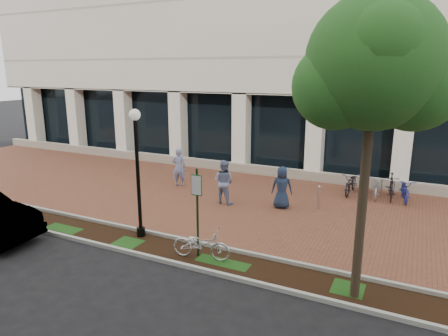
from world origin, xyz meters
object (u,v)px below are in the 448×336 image
at_px(parking_sign, 197,202).
at_px(pedestrian_mid, 224,182).
at_px(bollard, 319,197).
at_px(locked_bicycle, 201,244).
at_px(pedestrian_right, 282,187).
at_px(bike_rack_cluster, 378,186).
at_px(pedestrian_left, 179,167).
at_px(street_tree, 376,71).
at_px(lamppost, 137,167).

xyz_separation_m(parking_sign, pedestrian_mid, (-1.44, 4.71, -0.77)).
height_order(pedestrian_mid, bollard, pedestrian_mid).
xyz_separation_m(locked_bicycle, pedestrian_mid, (-1.62, 4.81, 0.46)).
distance_m(pedestrian_right, bike_rack_cluster, 4.58).
height_order(locked_bicycle, pedestrian_left, pedestrian_left).
height_order(street_tree, pedestrian_left, street_tree).
bearing_deg(locked_bicycle, pedestrian_right, -17.64).
height_order(pedestrian_right, bike_rack_cluster, pedestrian_right).
height_order(street_tree, locked_bicycle, street_tree).
xyz_separation_m(pedestrian_mid, bollard, (3.69, 1.03, -0.43)).
xyz_separation_m(pedestrian_right, bike_rack_cluster, (3.30, 3.16, -0.34)).
distance_m(street_tree, bike_rack_cluster, 9.83).
relative_size(lamppost, pedestrian_mid, 2.30).
xyz_separation_m(lamppost, street_tree, (7.00, -0.62, 2.98)).
height_order(parking_sign, lamppost, lamppost).
distance_m(street_tree, bollard, 8.02).
distance_m(parking_sign, locked_bicycle, 1.25).
relative_size(locked_bicycle, bollard, 1.81).
bearing_deg(lamppost, bollard, 48.62).
height_order(locked_bicycle, bollard, bollard).
xyz_separation_m(pedestrian_left, bollard, (6.71, -0.32, -0.42)).
relative_size(pedestrian_right, bollard, 1.77).
relative_size(parking_sign, bollard, 2.79).
height_order(pedestrian_mid, bike_rack_cluster, pedestrian_mid).
bearing_deg(pedestrian_left, street_tree, 128.90).
bearing_deg(bike_rack_cluster, bollard, -129.12).
distance_m(parking_sign, pedestrian_mid, 4.99).
xyz_separation_m(pedestrian_mid, pedestrian_right, (2.33, 0.48, -0.07)).
bearing_deg(pedestrian_left, bollard, 160.83).
xyz_separation_m(parking_sign, pedestrian_left, (-4.47, 6.07, -0.78)).
distance_m(street_tree, pedestrian_right, 7.93).
relative_size(locked_bicycle, pedestrian_right, 1.03).
bearing_deg(bike_rack_cluster, parking_sign, -119.01).
distance_m(street_tree, locked_bicycle, 6.59).
bearing_deg(pedestrian_mid, bollard, -158.39).
relative_size(street_tree, pedestrian_mid, 3.83).
distance_m(pedestrian_left, bike_rack_cluster, 8.97).
bearing_deg(street_tree, bike_rack_cluster, 92.53).
bearing_deg(locked_bicycle, bollard, -29.46).
bearing_deg(lamppost, pedestrian_right, 55.10).
relative_size(street_tree, bike_rack_cluster, 2.32).
bearing_deg(locked_bicycle, pedestrian_mid, 8.59).
distance_m(locked_bicycle, pedestrian_right, 5.36).
relative_size(locked_bicycle, pedestrian_left, 0.96).
height_order(lamppost, bike_rack_cluster, lamppost).
distance_m(parking_sign, pedestrian_left, 7.58).
bearing_deg(locked_bicycle, street_tree, -101.02).
height_order(street_tree, pedestrian_mid, street_tree).
distance_m(lamppost, locked_bicycle, 3.29).
relative_size(locked_bicycle, bike_rack_cluster, 0.58).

